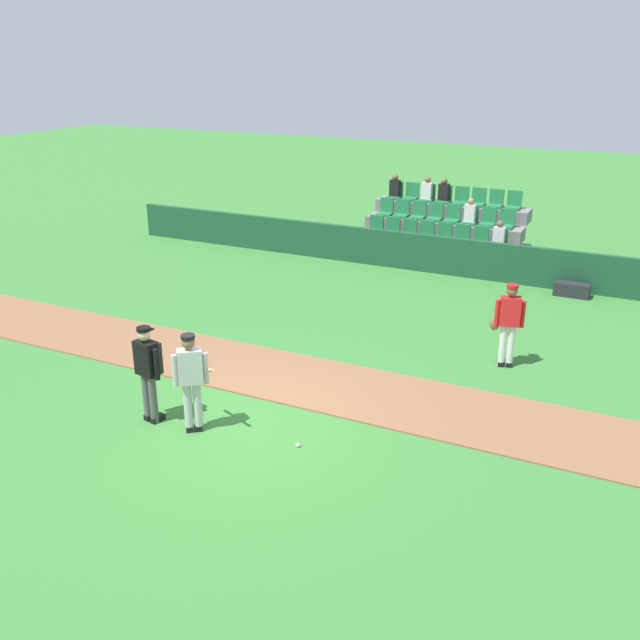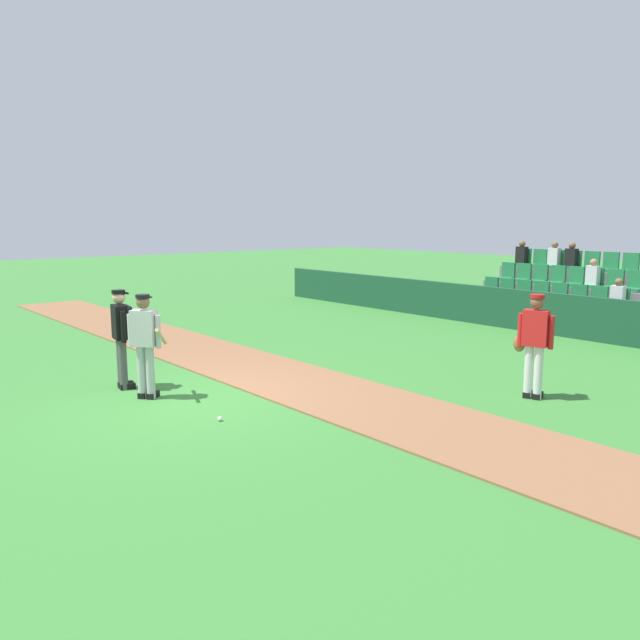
# 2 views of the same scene
# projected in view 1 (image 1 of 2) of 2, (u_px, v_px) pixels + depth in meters

# --- Properties ---
(ground_plane) EXTENTS (80.00, 80.00, 0.00)m
(ground_plane) POSITION_uv_depth(u_px,v_px,m) (241.00, 423.00, 12.12)
(ground_plane) COLOR #387A33
(infield_dirt_path) EXTENTS (28.00, 2.12, 0.03)m
(infield_dirt_path) POSITION_uv_depth(u_px,v_px,m) (294.00, 378.00, 13.77)
(infield_dirt_path) COLOR brown
(infield_dirt_path) RESTS_ON ground
(dugout_fence) EXTENTS (20.00, 0.16, 1.09)m
(dugout_fence) POSITION_uv_depth(u_px,v_px,m) (424.00, 253.00, 20.32)
(dugout_fence) COLOR #19472D
(dugout_fence) RESTS_ON ground
(stadium_bleachers) EXTENTS (5.00, 2.95, 2.30)m
(stadium_bleachers) POSITION_uv_depth(u_px,v_px,m) (442.00, 236.00, 21.87)
(stadium_bleachers) COLOR slate
(stadium_bleachers) RESTS_ON ground
(batter_grey_jersey) EXTENTS (0.72, 0.70, 1.76)m
(batter_grey_jersey) POSITION_uv_depth(u_px,v_px,m) (191.00, 379.00, 11.54)
(batter_grey_jersey) COLOR #B2B2B2
(batter_grey_jersey) RESTS_ON ground
(umpire_home_plate) EXTENTS (0.58, 0.36, 1.76)m
(umpire_home_plate) POSITION_uv_depth(u_px,v_px,m) (148.00, 369.00, 11.84)
(umpire_home_plate) COLOR #4C4C4C
(umpire_home_plate) RESTS_ON ground
(runner_red_jersey) EXTENTS (0.67, 0.38, 1.76)m
(runner_red_jersey) POSITION_uv_depth(u_px,v_px,m) (508.00, 322.00, 13.97)
(runner_red_jersey) COLOR silver
(runner_red_jersey) RESTS_ON ground
(baseball) EXTENTS (0.07, 0.07, 0.07)m
(baseball) POSITION_uv_depth(u_px,v_px,m) (298.00, 445.00, 11.37)
(baseball) COLOR white
(baseball) RESTS_ON ground
(equipment_bag) EXTENTS (0.90, 0.36, 0.36)m
(equipment_bag) POSITION_uv_depth(u_px,v_px,m) (572.00, 290.00, 18.35)
(equipment_bag) COLOR #232328
(equipment_bag) RESTS_ON ground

